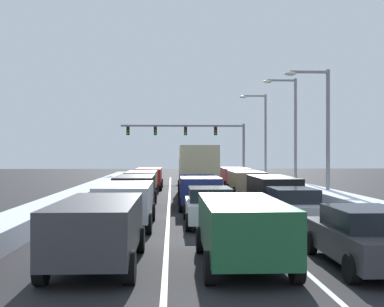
% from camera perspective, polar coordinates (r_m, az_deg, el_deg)
% --- Properties ---
extents(ground_plane, '(126.77, 126.77, 0.00)m').
position_cam_1_polar(ground_plane, '(24.86, 1.16, -6.59)').
color(ground_plane, black).
extents(lane_stripe_between_right_lane_and_center_lane, '(0.14, 53.63, 0.01)m').
position_cam_1_polar(lane_stripe_between_right_lane_and_center_lane, '(29.84, 3.85, -5.47)').
color(lane_stripe_between_right_lane_and_center_lane, silver).
rests_on(lane_stripe_between_right_lane_and_center_lane, ground).
extents(lane_stripe_between_center_lane_and_left_lane, '(0.14, 53.63, 0.01)m').
position_cam_1_polar(lane_stripe_between_center_lane_and_left_lane, '(29.67, -2.72, -5.50)').
color(lane_stripe_between_center_lane_and_left_lane, silver).
rests_on(lane_stripe_between_center_lane_and_left_lane, ground).
extents(snow_bank_right_shoulder, '(1.63, 53.63, 0.79)m').
position_cam_1_polar(snow_bank_right_shoulder, '(30.84, 13.72, -4.57)').
color(snow_bank_right_shoulder, silver).
rests_on(snow_bank_right_shoulder, ground).
extents(snow_bank_left_shoulder, '(1.64, 53.63, 0.70)m').
position_cam_1_polar(snow_bank_left_shoulder, '(30.13, -12.89, -4.76)').
color(snow_bank_left_shoulder, silver).
rests_on(snow_bank_left_shoulder, ground).
extents(sedan_charcoal_right_lane_nearest, '(2.00, 4.50, 1.51)m').
position_cam_1_polar(sedan_charcoal_right_lane_nearest, '(12.98, 19.77, -9.31)').
color(sedan_charcoal_right_lane_nearest, '#38383D').
rests_on(sedan_charcoal_right_lane_nearest, ground).
extents(sedan_silver_right_lane_second, '(2.00, 4.50, 1.51)m').
position_cam_1_polar(sedan_silver_right_lane_second, '(19.26, 11.81, -6.25)').
color(sedan_silver_right_lane_second, '#B7BABF').
rests_on(sedan_silver_right_lane_second, ground).
extents(suv_black_right_lane_third, '(2.16, 4.90, 1.67)m').
position_cam_1_polar(suv_black_right_lane_third, '(24.90, 9.62, -4.23)').
color(suv_black_right_lane_third, black).
rests_on(suv_black_right_lane_third, ground).
extents(suv_tan_right_lane_fourth, '(2.16, 4.90, 1.67)m').
position_cam_1_polar(suv_tan_right_lane_fourth, '(32.04, 6.45, -3.28)').
color(suv_tan_right_lane_fourth, '#937F60').
rests_on(suv_tan_right_lane_fourth, ground).
extents(suv_red_right_lane_fifth, '(2.16, 4.90, 1.67)m').
position_cam_1_polar(suv_red_right_lane_fifth, '(38.91, 5.16, -2.69)').
color(suv_red_right_lane_fifth, maroon).
rests_on(suv_red_right_lane_fifth, ground).
extents(suv_green_center_lane_nearest, '(2.16, 4.90, 1.67)m').
position_cam_1_polar(suv_green_center_lane_nearest, '(12.36, 5.99, -8.60)').
color(suv_green_center_lane_nearest, '#1E5633').
rests_on(suv_green_center_lane_nearest, ground).
extents(sedan_white_center_lane_second, '(2.00, 4.50, 1.51)m').
position_cam_1_polar(sedan_white_center_lane_second, '(19.23, 2.07, -6.25)').
color(sedan_white_center_lane_second, silver).
rests_on(sedan_white_center_lane_second, ground).
extents(suv_navy_center_lane_third, '(2.16, 4.90, 1.67)m').
position_cam_1_polar(suv_navy_center_lane_third, '(24.90, 0.84, -4.23)').
color(suv_navy_center_lane_third, navy).
rests_on(suv_navy_center_lane_third, ground).
extents(box_truck_center_lane_fourth, '(2.53, 7.20, 3.36)m').
position_cam_1_polar(box_truck_center_lane_fourth, '(31.90, 0.64, -1.70)').
color(box_truck_center_lane_fourth, slate).
rests_on(box_truck_center_lane_fourth, ground).
extents(sedan_maroon_center_lane_fifth, '(2.00, 4.50, 1.51)m').
position_cam_1_polar(sedan_maroon_center_lane_fifth, '(39.44, 0.19, -3.02)').
color(sedan_maroon_center_lane_fifth, maroon).
rests_on(sedan_maroon_center_lane_fifth, ground).
extents(suv_charcoal_left_lane_nearest, '(2.16, 4.90, 1.67)m').
position_cam_1_polar(suv_charcoal_left_lane_nearest, '(12.47, -11.16, -8.53)').
color(suv_charcoal_left_lane_nearest, '#38383D').
rests_on(suv_charcoal_left_lane_nearest, ground).
extents(suv_silver_left_lane_second, '(2.16, 4.90, 1.67)m').
position_cam_1_polar(suv_silver_left_lane_second, '(18.86, -7.89, -5.61)').
color(suv_silver_left_lane_second, '#B7BABF').
rests_on(suv_silver_left_lane_second, ground).
extents(suv_black_left_lane_third, '(2.16, 4.90, 1.67)m').
position_cam_1_polar(suv_black_left_lane_third, '(25.61, -6.77, -4.11)').
color(suv_black_left_lane_third, black).
rests_on(suv_black_left_lane_third, ground).
extents(suv_tan_left_lane_fourth, '(2.16, 4.90, 1.67)m').
position_cam_1_polar(suv_tan_left_lane_fourth, '(31.82, -6.03, -3.30)').
color(suv_tan_left_lane_fourth, '#937F60').
rests_on(suv_tan_left_lane_fourth, ground).
extents(suv_red_left_lane_fifth, '(2.16, 4.90, 1.67)m').
position_cam_1_polar(suv_red_left_lane_fifth, '(38.39, -5.14, -2.73)').
color(suv_red_left_lane_fifth, maroon).
rests_on(suv_red_left_lane_fifth, ground).
extents(traffic_light_gantry, '(14.00, 0.47, 6.20)m').
position_cam_1_polar(traffic_light_gantry, '(54.00, 0.62, 2.18)').
color(traffic_light_gantry, slate).
rests_on(traffic_light_gantry, ground).
extents(street_lamp_right_near, '(2.66, 0.36, 7.67)m').
position_cam_1_polar(street_lamp_right_near, '(28.47, 15.16, 3.58)').
color(street_lamp_right_near, gray).
rests_on(street_lamp_right_near, ground).
extents(street_lamp_right_mid, '(2.66, 0.36, 8.68)m').
position_cam_1_polar(street_lamp_right_mid, '(38.06, 11.72, 3.48)').
color(street_lamp_right_mid, gray).
rests_on(street_lamp_right_mid, ground).
extents(street_lamp_right_far, '(2.66, 0.36, 8.63)m').
position_cam_1_polar(street_lamp_right_far, '(47.48, 8.34, 2.77)').
color(street_lamp_right_far, gray).
rests_on(street_lamp_right_far, ground).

